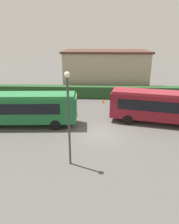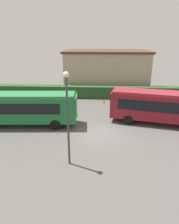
% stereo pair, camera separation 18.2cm
% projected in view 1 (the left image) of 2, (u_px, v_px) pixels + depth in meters
% --- Properties ---
extents(ground_plane, '(115.21, 115.21, 0.00)m').
position_uv_depth(ground_plane, '(100.00, 133.00, 18.49)').
color(ground_plane, '#514F4C').
extents(bus_green, '(10.52, 2.93, 3.24)m').
position_uv_depth(bus_green, '(23.00, 108.00, 19.42)').
color(bus_green, '#19602D').
rests_on(bus_green, ground_plane).
extents(bus_maroon, '(10.05, 4.35, 3.27)m').
position_uv_depth(bus_maroon, '(161.00, 106.00, 19.91)').
color(bus_maroon, maroon).
rests_on(bus_maroon, ground_plane).
extents(person_left, '(0.52, 0.40, 1.70)m').
position_uv_depth(person_left, '(63.00, 110.00, 21.71)').
color(person_left, black).
rests_on(person_left, ground_plane).
extents(hedge_row, '(69.61, 1.39, 1.70)m').
position_uv_depth(hedge_row, '(100.00, 92.00, 28.88)').
color(hedge_row, '#234923').
rests_on(hedge_row, ground_plane).
extents(depot_building, '(13.19, 7.95, 6.28)m').
position_uv_depth(depot_building, '(105.00, 70.00, 32.75)').
color(depot_building, tan).
rests_on(depot_building, ground_plane).
extents(traffic_cone, '(0.36, 0.36, 0.60)m').
position_uv_depth(traffic_cone, '(103.00, 101.00, 26.78)').
color(traffic_cone, orange).
rests_on(traffic_cone, ground_plane).
extents(lamppost, '(0.36, 0.36, 6.34)m').
position_uv_depth(lamppost, '(68.00, 111.00, 12.67)').
color(lamppost, '#38383D').
rests_on(lamppost, ground_plane).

